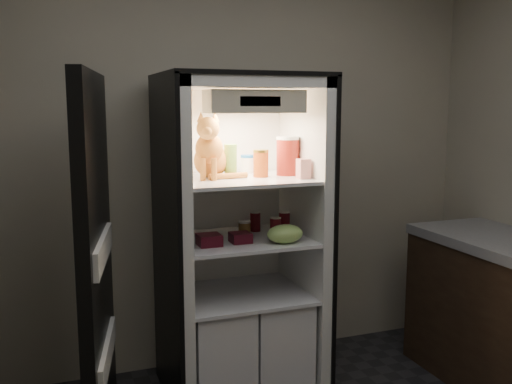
% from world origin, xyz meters
% --- Properties ---
extents(room_shell, '(3.60, 3.60, 3.60)m').
position_xyz_m(room_shell, '(0.00, 0.00, 1.62)').
color(room_shell, white).
rests_on(room_shell, floor).
extents(refrigerator, '(0.90, 0.72, 1.88)m').
position_xyz_m(refrigerator, '(0.00, 1.38, 0.79)').
color(refrigerator, white).
rests_on(refrigerator, floor).
extents(fridge_door, '(0.23, 0.87, 1.85)m').
position_xyz_m(fridge_door, '(-0.85, 0.94, 0.91)').
color(fridge_door, black).
rests_on(fridge_door, floor).
extents(tabby_cat, '(0.32, 0.38, 0.38)m').
position_xyz_m(tabby_cat, '(-0.17, 1.38, 1.43)').
color(tabby_cat, '#B25D16').
rests_on(tabby_cat, refrigerator).
extents(parmesan_shaker, '(0.07, 0.07, 0.19)m').
position_xyz_m(parmesan_shaker, '(-0.05, 1.36, 1.39)').
color(parmesan_shaker, '#228038').
rests_on(parmesan_shaker, refrigerator).
extents(mayo_tub, '(0.08, 0.08, 0.11)m').
position_xyz_m(mayo_tub, '(0.10, 1.51, 1.35)').
color(mayo_tub, white).
rests_on(mayo_tub, refrigerator).
extents(salsa_jar, '(0.09, 0.09, 0.16)m').
position_xyz_m(salsa_jar, '(0.12, 1.32, 1.37)').
color(salsa_jar, '#9A100E').
rests_on(salsa_jar, refrigerator).
extents(pepper_jar, '(0.14, 0.14, 0.23)m').
position_xyz_m(pepper_jar, '(0.30, 1.35, 1.40)').
color(pepper_jar, '#AA3016').
rests_on(pepper_jar, refrigerator).
extents(cream_carton, '(0.07, 0.07, 0.11)m').
position_xyz_m(cream_carton, '(0.32, 1.17, 1.35)').
color(cream_carton, white).
rests_on(cream_carton, refrigerator).
extents(soda_can_a, '(0.06, 0.06, 0.12)m').
position_xyz_m(soda_can_a, '(0.14, 1.46, 1.00)').
color(soda_can_a, black).
rests_on(soda_can_a, refrigerator).
extents(soda_can_b, '(0.07, 0.07, 0.12)m').
position_xyz_m(soda_can_b, '(0.29, 1.37, 1.00)').
color(soda_can_b, black).
rests_on(soda_can_b, refrigerator).
extents(soda_can_c, '(0.07, 0.07, 0.12)m').
position_xyz_m(soda_can_c, '(0.18, 1.25, 1.00)').
color(soda_can_c, black).
rests_on(soda_can_c, refrigerator).
extents(condiment_jar, '(0.07, 0.07, 0.10)m').
position_xyz_m(condiment_jar, '(0.02, 1.33, 0.99)').
color(condiment_jar, brown).
rests_on(condiment_jar, refrigerator).
extents(grape_bag, '(0.21, 0.15, 0.10)m').
position_xyz_m(grape_bag, '(0.19, 1.12, 0.99)').
color(grape_bag, '#7DB152').
rests_on(grape_bag, refrigerator).
extents(berry_box_left, '(0.12, 0.12, 0.06)m').
position_xyz_m(berry_box_left, '(-0.23, 1.21, 0.97)').
color(berry_box_left, '#510D1B').
rests_on(berry_box_left, refrigerator).
extents(berry_box_right, '(0.11, 0.11, 0.06)m').
position_xyz_m(berry_box_right, '(-0.04, 1.22, 0.97)').
color(berry_box_right, '#510D1B').
rests_on(berry_box_right, refrigerator).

